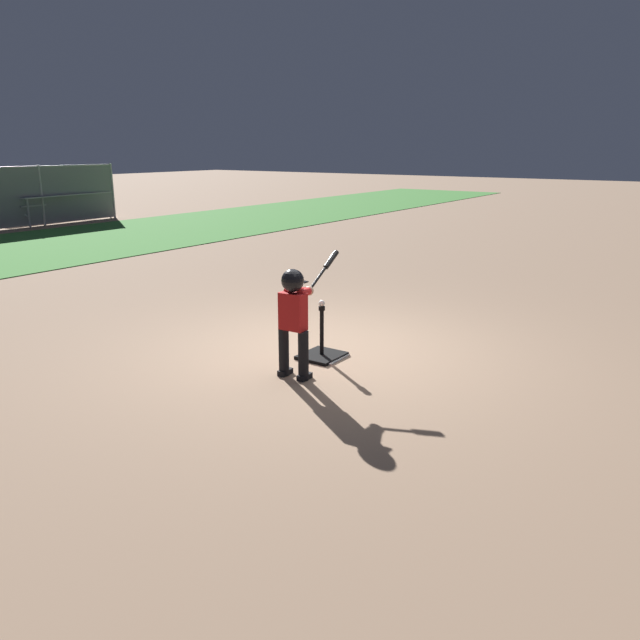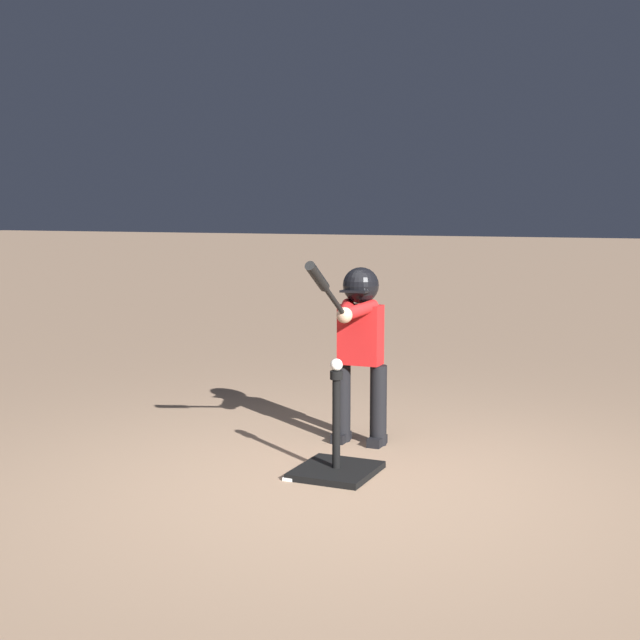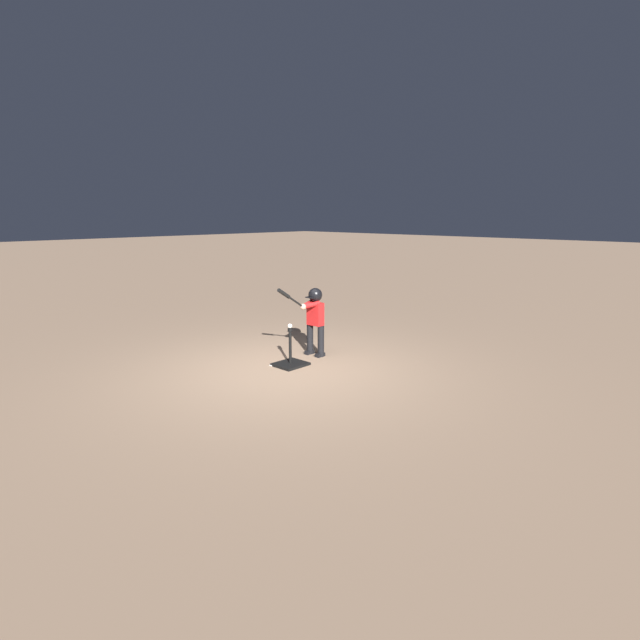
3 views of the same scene
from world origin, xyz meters
name	(u,v)px [view 3 (image 3 of 3)]	position (x,y,z in m)	size (l,w,h in m)	color
ground_plane	(286,371)	(0.00, 0.00, 0.00)	(90.00, 90.00, 0.00)	#93755B
home_plate	(288,365)	(-0.22, -0.19, 0.01)	(0.44, 0.44, 0.02)	white
batting_tee	(290,361)	(-0.25, -0.16, 0.07)	(0.50, 0.45, 0.63)	black
batter_child	(314,313)	(-0.94, -0.29, 0.77)	(1.00, 0.38, 1.29)	black
baseball	(290,326)	(-0.25, -0.16, 0.67)	(0.07, 0.07, 0.07)	white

